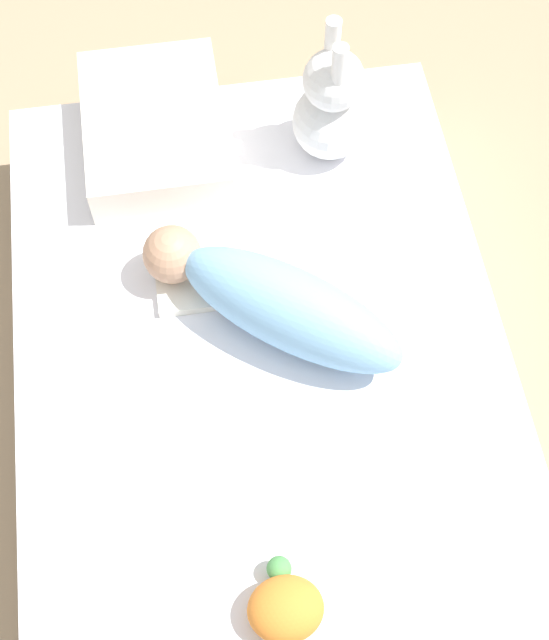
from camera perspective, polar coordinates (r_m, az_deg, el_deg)
name	(u,v)px	position (r m, az deg, el deg)	size (l,w,h in m)	color
ground_plane	(261,378)	(1.93, -0.88, -3.71)	(12.00, 12.00, 0.00)	#9E8466
bed_mattress	(260,357)	(1.84, -0.93, -2.38)	(1.31, 0.96, 0.21)	white
burp_cloth	(195,269)	(1.82, -5.11, 3.26)	(0.20, 0.16, 0.02)	white
swaddled_baby	(276,302)	(1.69, 0.10, 1.14)	(0.42, 0.50, 0.17)	#7FB7E5
pillow	(155,129)	(1.99, -7.68, 12.05)	(0.40, 0.30, 0.10)	white
bunny_plush	(332,107)	(1.92, 3.67, 13.44)	(0.16, 0.16, 0.33)	white
turtle_plush	(285,606)	(1.54, 0.69, -17.86)	(0.15, 0.13, 0.08)	orange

